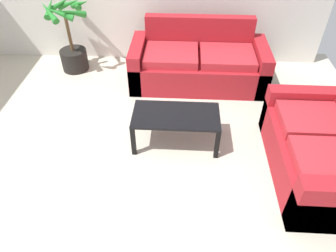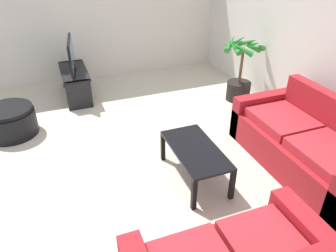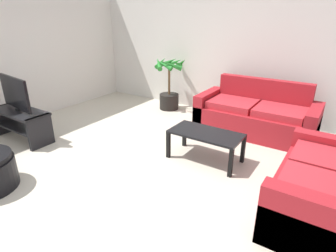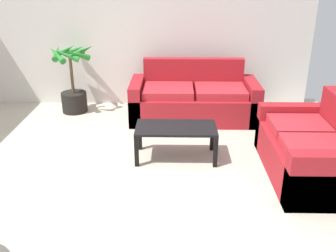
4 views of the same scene
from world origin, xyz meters
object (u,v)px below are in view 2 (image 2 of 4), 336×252
tv_stand (75,80)px  ottoman (10,121)px  tv (71,54)px  potted_palm (240,75)px  couch_main (306,146)px  coffee_table (195,153)px

tv_stand → ottoman: tv_stand is taller
tv → potted_palm: (1.16, 2.69, -0.32)m
ottoman → tv: bearing=132.5°
couch_main → potted_palm: 2.01m
couch_main → ottoman: couch_main is taller
couch_main → tv: bearing=-142.3°
tv_stand → potted_palm: bearing=66.7°
tv → coffee_table: bearing=20.0°
tv_stand → coffee_table: bearing=20.0°
tv → ottoman: 1.56m
potted_palm → ottoman: 3.77m
potted_palm → tv: bearing=-113.3°
couch_main → ottoman: (-2.16, -3.49, -0.09)m
coffee_table → ottoman: same height
tv_stand → tv: size_ratio=1.21×
tv_stand → ottoman: bearing=-47.4°
couch_main → potted_palm: bearing=172.3°
coffee_table → potted_palm: size_ratio=0.87×
potted_palm → coffee_table: bearing=-44.3°
tv_stand → coffee_table: tv_stand is taller
couch_main → tv: size_ratio=2.19×
tv_stand → coffee_table: 3.04m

